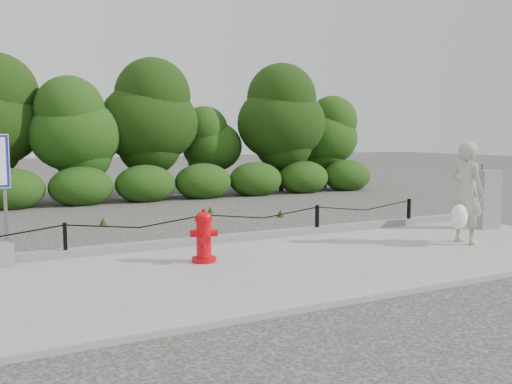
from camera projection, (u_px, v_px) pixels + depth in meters
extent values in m
plane|color=#2D2B28|center=(205.00, 249.00, 10.19)|extent=(90.00, 90.00, 0.00)
cube|color=gray|center=(252.00, 270.00, 8.41)|extent=(14.00, 4.00, 0.08)
cube|color=slate|center=(204.00, 240.00, 10.22)|extent=(14.00, 0.22, 0.14)
cube|color=black|center=(65.00, 240.00, 9.03)|extent=(0.06, 0.06, 0.60)
cube|color=black|center=(205.00, 229.00, 10.15)|extent=(0.06, 0.06, 0.60)
cube|color=black|center=(317.00, 219.00, 11.27)|extent=(0.06, 0.06, 0.60)
cube|color=black|center=(409.00, 212.00, 12.39)|extent=(0.06, 0.06, 0.60)
cylinder|color=black|center=(139.00, 222.00, 9.57)|extent=(2.50, 0.02, 0.02)
cylinder|color=black|center=(264.00, 213.00, 10.69)|extent=(2.50, 0.02, 0.02)
cylinder|color=black|center=(365.00, 205.00, 11.81)|extent=(2.50, 0.02, 0.02)
cylinder|color=black|center=(77.00, 172.00, 17.27)|extent=(0.18, 0.18, 1.94)
ellipsoid|color=#274710|center=(75.00, 129.00, 17.13)|extent=(2.87, 2.48, 3.10)
cylinder|color=black|center=(150.00, 163.00, 18.73)|extent=(0.18, 0.18, 2.32)
ellipsoid|color=#274710|center=(149.00, 116.00, 18.56)|extent=(3.43, 2.97, 3.71)
cylinder|color=black|center=(213.00, 171.00, 20.25)|extent=(0.18, 0.18, 1.55)
ellipsoid|color=#274710|center=(212.00, 142.00, 20.13)|extent=(2.30, 1.99, 2.48)
cylinder|color=black|center=(281.00, 160.00, 20.62)|extent=(0.18, 0.18, 2.34)
ellipsoid|color=#274710|center=(281.00, 117.00, 20.45)|extent=(3.46, 3.00, 3.74)
cylinder|color=black|center=(326.00, 165.00, 22.03)|extent=(0.18, 0.18, 1.81)
ellipsoid|color=#274710|center=(326.00, 134.00, 21.90)|extent=(2.67, 2.31, 2.89)
cylinder|color=red|center=(204.00, 259.00, 8.81)|extent=(0.50, 0.50, 0.07)
cylinder|color=red|center=(204.00, 239.00, 8.78)|extent=(0.31, 0.31, 0.60)
cylinder|color=red|center=(204.00, 219.00, 8.74)|extent=(0.36, 0.36, 0.06)
ellipsoid|color=red|center=(204.00, 217.00, 8.74)|extent=(0.32, 0.32, 0.19)
cylinder|color=red|center=(204.00, 211.00, 8.73)|extent=(0.08, 0.08, 0.06)
cylinder|color=red|center=(193.00, 233.00, 8.74)|extent=(0.14, 0.15, 0.12)
cylinder|color=red|center=(214.00, 233.00, 8.79)|extent=(0.14, 0.15, 0.12)
cylinder|color=red|center=(205.00, 239.00, 8.60)|extent=(0.20, 0.18, 0.17)
cylinder|color=slate|center=(205.00, 244.00, 8.64)|extent=(0.01, 0.06, 0.13)
imported|color=#A7A18F|center=(467.00, 193.00, 10.23)|extent=(0.48, 0.72, 1.93)
ellipsoid|color=white|center=(459.00, 217.00, 9.98)|extent=(0.35, 0.27, 0.46)
cube|color=#949396|center=(488.00, 199.00, 11.92)|extent=(0.52, 0.34, 1.28)
cube|color=slate|center=(482.00, 196.00, 12.07)|extent=(0.06, 0.06, 1.42)
cube|color=slate|center=(5.00, 188.00, 10.86)|extent=(0.07, 0.07, 2.15)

